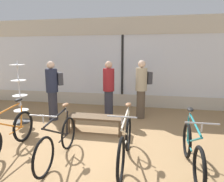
% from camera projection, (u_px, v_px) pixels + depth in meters
% --- Properties ---
extents(ground_plane, '(24.00, 24.00, 0.00)m').
position_uv_depth(ground_plane, '(98.00, 151.00, 4.09)').
color(ground_plane, '#99754C').
extents(shop_back_wall, '(12.00, 0.08, 3.20)m').
position_uv_depth(shop_back_wall, '(122.00, 62.00, 7.25)').
color(shop_back_wall, beige).
rests_on(shop_back_wall, ground_plane).
extents(bicycle_far_left, '(0.46, 1.71, 1.03)m').
position_uv_depth(bicycle_far_left, '(8.00, 133.00, 4.00)').
color(bicycle_far_left, black).
rests_on(bicycle_far_left, ground_plane).
extents(bicycle_left, '(0.46, 1.65, 1.01)m').
position_uv_depth(bicycle_left, '(58.00, 141.00, 3.67)').
color(bicycle_left, black).
rests_on(bicycle_left, ground_plane).
extents(bicycle_right, '(0.46, 1.75, 1.04)m').
position_uv_depth(bicycle_right, '(125.00, 142.00, 3.57)').
color(bicycle_right, black).
rests_on(bicycle_right, ground_plane).
extents(bicycle_far_right, '(0.46, 1.66, 1.02)m').
position_uv_depth(bicycle_far_right, '(192.00, 150.00, 3.33)').
color(bicycle_far_right, black).
rests_on(bicycle_far_right, ground_plane).
extents(accessory_rack, '(0.48, 0.48, 1.74)m').
position_uv_depth(accessory_rack, '(20.00, 98.00, 5.65)').
color(accessory_rack, '#333333').
rests_on(accessory_rack, ground_plane).
extents(display_bench, '(1.40, 0.44, 0.42)m').
position_uv_depth(display_bench, '(95.00, 119.00, 4.97)').
color(display_bench, brown).
rests_on(display_bench, ground_plane).
extents(customer_near_rack, '(0.56, 0.53, 1.74)m').
position_uv_depth(customer_near_rack, '(53.00, 89.00, 5.83)').
color(customer_near_rack, '#2D2D38').
rests_on(customer_near_rack, ground_plane).
extents(customer_by_window, '(0.34, 0.48, 1.73)m').
position_uv_depth(customer_by_window, '(109.00, 88.00, 6.02)').
color(customer_by_window, '#2D2D38').
rests_on(customer_by_window, ground_plane).
extents(customer_mid_floor, '(0.56, 0.50, 1.75)m').
position_uv_depth(customer_mid_floor, '(142.00, 87.00, 5.99)').
color(customer_mid_floor, brown).
rests_on(customer_mid_floor, ground_plane).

